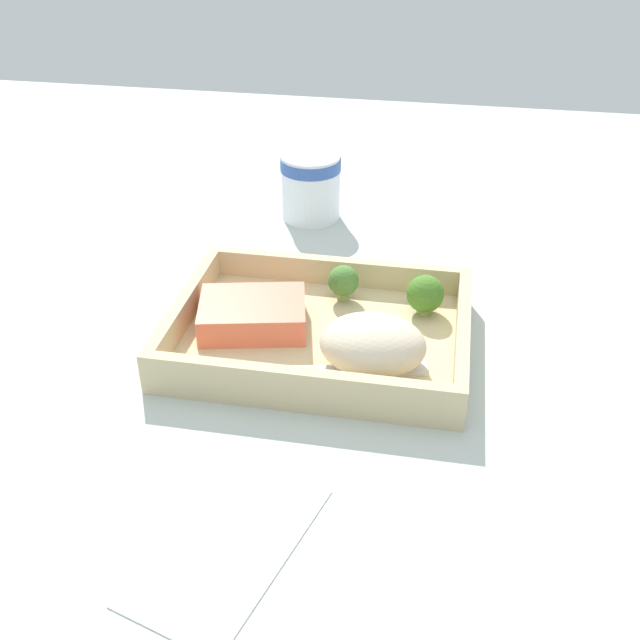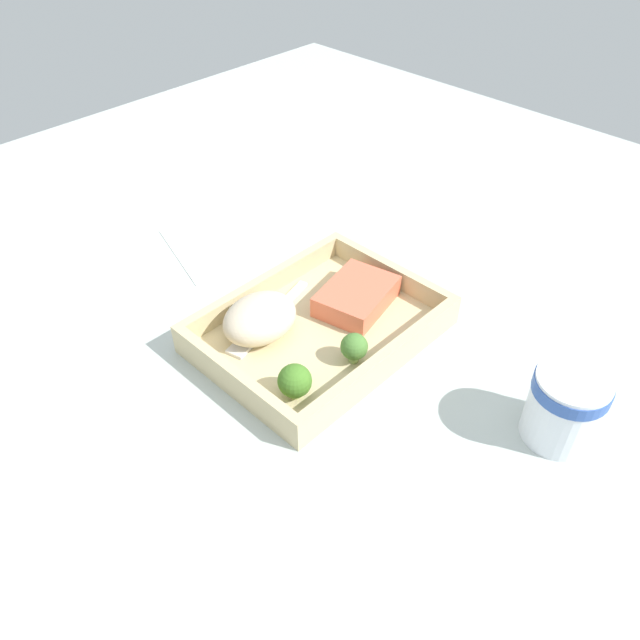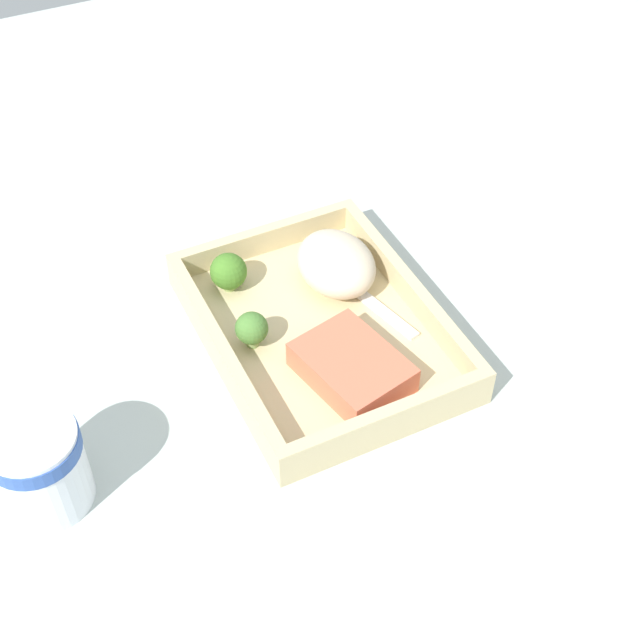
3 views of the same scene
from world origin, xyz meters
TOP-DOWN VIEW (x-y plane):
  - ground_plane at (0.00, 0.00)cm, footprint 160.00×160.00cm
  - takeout_tray at (0.00, 0.00)cm, footprint 27.86×20.99cm
  - tray_rim at (0.00, 0.00)cm, footprint 27.86×20.99cm
  - salmon_fillet at (-6.58, 0.21)cm, footprint 11.41×9.40cm
  - mashed_potatoes at (5.53, -4.51)cm, footprint 9.44×7.46cm
  - broccoli_floret_1 at (1.19, 6.51)cm, footprint 3.14×3.14cm
  - broccoli_floret_2 at (9.50, 5.50)cm, footprint 3.72×3.72cm
  - fork at (3.80, -5.54)cm, footprint 15.73×5.45cm
  - paper_cup at (-6.32, 27.96)cm, footprint 7.54×7.54cm
  - receipt_slip at (-1.78, -25.19)cm, footprint 12.40×17.17cm

SIDE VIEW (x-z plane):
  - ground_plane at x=0.00cm, z-range -2.00..0.00cm
  - receipt_slip at x=-1.78cm, z-range 0.00..0.24cm
  - takeout_tray at x=0.00cm, z-range 0.00..1.20cm
  - fork at x=3.80cm, z-range 1.20..1.64cm
  - salmon_fillet at x=-6.58cm, z-range 1.20..3.97cm
  - tray_rim at x=0.00cm, z-range 1.20..4.00cm
  - broccoli_floret_2 at x=9.50cm, z-range 1.30..5.35cm
  - broccoli_floret_1 at x=1.19cm, z-range 1.44..5.23cm
  - mashed_potatoes at x=5.53cm, z-range 1.20..6.14cm
  - paper_cup at x=-6.32cm, z-range 0.48..8.74cm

